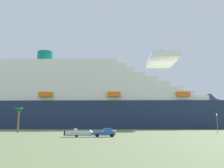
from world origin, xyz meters
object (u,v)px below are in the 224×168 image
Objects in this scene: pickup_truck at (105,133)px; parked_car_silver_sedan at (109,130)px; palm_tree at (19,112)px; cruise_ship at (79,102)px; small_boat_on_trailer at (81,133)px; street_lamp at (217,120)px.

parked_car_silver_sedan is at bearing 89.97° from pickup_truck.
parked_car_silver_sedan is (34.12, 0.24, -6.81)m from palm_tree.
cruise_ship reaches higher than small_boat_on_trailer.
street_lamp is at bearing -51.06° from cruise_ship.
pickup_truck is 28.02m from parked_car_silver_sedan.
cruise_ship reaches higher than parked_car_silver_sedan.
cruise_ship reaches higher than palm_tree.
parked_car_silver_sedan is (6.14, 28.91, -0.13)m from small_boat_on_trailer.
parked_car_silver_sedan is at bearing -72.03° from cruise_ship.
palm_tree is 72.44m from street_lamp.
small_boat_on_trailer is at bearing -102.00° from parked_car_silver_sedan.
street_lamp is at bearing 31.92° from pickup_truck.
parked_car_silver_sedan is at bearing 173.64° from street_lamp.
cruise_ship is 44.25× the size of parked_car_silver_sedan.
palm_tree is (-10.86, -71.99, -10.23)m from cruise_ship.
pickup_truck is 6.19m from small_boat_on_trailer.
pickup_truck is at bearing -90.03° from parked_car_silver_sedan.
pickup_truck is 45.08m from street_lamp.
cruise_ship is 73.52m from palm_tree.
palm_tree reaches higher than pickup_truck.
cruise_ship reaches higher than street_lamp.
cruise_ship is 98.62m from street_lamp.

